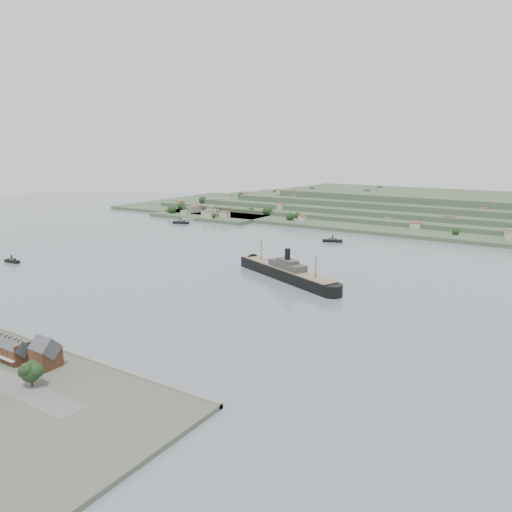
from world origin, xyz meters
The scene contains 8 objects.
ground centered at (0.00, 0.00, 0.00)m, with size 1400.00×1400.00×0.00m, color slate.
gabled_building centered at (27.50, -164.00, 8.19)m, with size 10.40×10.18×14.09m.
far_peninsula centered at (27.91, 393.10, 11.88)m, with size 760.00×309.00×30.00m.
steamship centered at (37.40, 24.12, 5.07)m, with size 107.90×56.28×27.46m.
tugboat centered at (-175.42, -54.93, 1.66)m, with size 15.36×5.10×6.80m.
ferry_west centered at (-195.35, 178.16, 1.81)m, with size 20.78×11.15×7.51m.
ferry_east centered at (10.72, 170.29, 1.78)m, with size 20.26×12.82×7.39m.
fig_tree centered at (38.81, -178.63, 8.62)m, with size 9.72×8.42×10.85m.
Camera 1 is at (211.36, -282.70, 95.87)m, focal length 35.00 mm.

